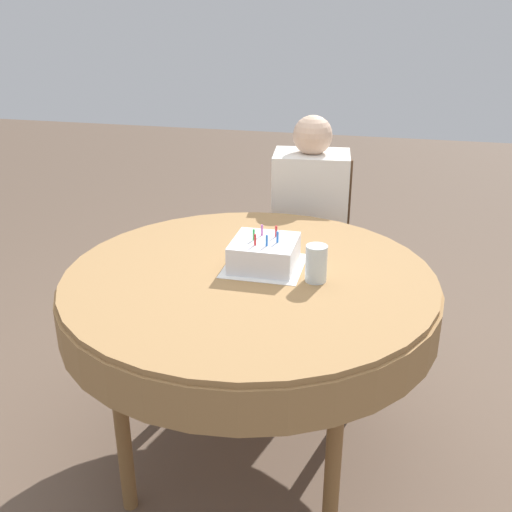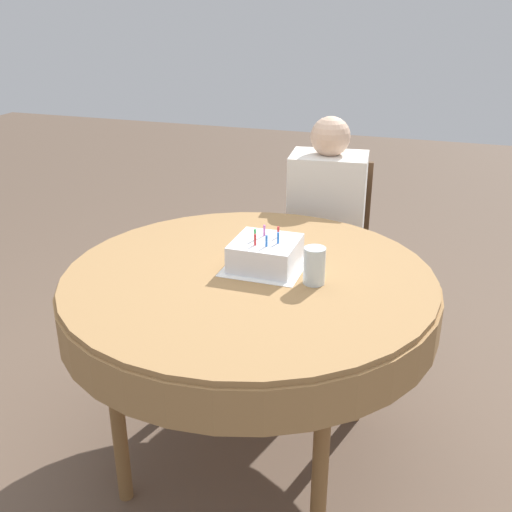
# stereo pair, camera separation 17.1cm
# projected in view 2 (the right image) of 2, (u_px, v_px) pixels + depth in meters

# --- Properties ---
(ground_plane) EXTENTS (12.00, 12.00, 0.00)m
(ground_plane) POSITION_uv_depth(u_px,v_px,m) (250.00, 453.00, 2.33)
(ground_plane) COLOR brown
(dining_table) EXTENTS (1.27, 1.27, 0.77)m
(dining_table) POSITION_uv_depth(u_px,v_px,m) (249.00, 296.00, 2.05)
(dining_table) COLOR #9E7547
(dining_table) RESTS_ON ground_plane
(chair) EXTENTS (0.48, 0.48, 0.90)m
(chair) POSITION_uv_depth(u_px,v_px,m) (326.00, 246.00, 2.95)
(chair) COLOR #4C331E
(chair) RESTS_ON ground_plane
(person) EXTENTS (0.37, 0.38, 1.15)m
(person) POSITION_uv_depth(u_px,v_px,m) (326.00, 215.00, 2.79)
(person) COLOR #DBB293
(person) RESTS_ON ground_plane
(napkin) EXTENTS (0.27, 0.27, 0.00)m
(napkin) POSITION_uv_depth(u_px,v_px,m) (265.00, 266.00, 2.07)
(napkin) COLOR white
(napkin) RESTS_ON dining_table
(birthday_cake) EXTENTS (0.22, 0.22, 0.13)m
(birthday_cake) POSITION_uv_depth(u_px,v_px,m) (266.00, 253.00, 2.05)
(birthday_cake) COLOR white
(birthday_cake) RESTS_ON dining_table
(drinking_glass) EXTENTS (0.07, 0.07, 0.12)m
(drinking_glass) POSITION_uv_depth(u_px,v_px,m) (314.00, 266.00, 1.92)
(drinking_glass) COLOR silver
(drinking_glass) RESTS_ON dining_table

